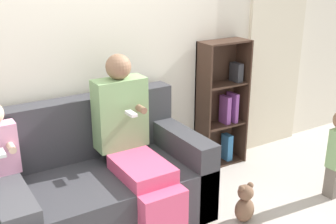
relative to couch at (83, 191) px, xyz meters
name	(u,v)px	position (x,y,z in m)	size (l,w,h in m)	color
back_wall	(75,55)	(0.18, 0.48, 0.96)	(10.00, 0.06, 2.55)	silver
curtain_panel	(275,54)	(2.42, 0.43, 0.73)	(0.77, 0.04, 2.10)	beige
couch	(83,191)	(0.00, 0.00, 0.00)	(1.91, 0.91, 0.97)	#38383D
adult_seated	(133,142)	(0.40, -0.10, 0.36)	(0.42, 0.83, 1.33)	#DB4C75
child_seated	(10,194)	(-0.55, -0.17, 0.23)	(0.28, 0.84, 1.10)	#47474C
bookshelf	(222,105)	(1.64, 0.35, 0.30)	(0.50, 0.25, 1.28)	#3D281E
teddy_bear	(245,204)	(1.12, -0.62, -0.16)	(0.17, 0.14, 0.34)	brown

